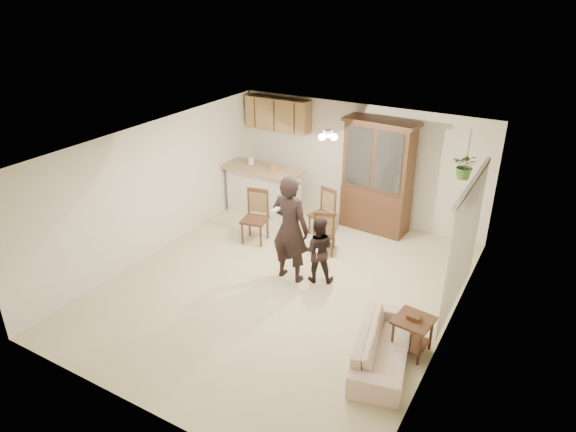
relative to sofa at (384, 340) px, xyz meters
The scene contains 23 objects.
floor 2.40m from the sofa, 156.12° to the left, with size 6.50×6.50×0.00m, color beige.
ceiling 3.19m from the sofa, 156.12° to the left, with size 5.50×6.50×0.02m, color silver.
wall_back 4.81m from the sofa, 117.22° to the left, with size 5.50×0.02×2.50m, color silver.
wall_front 3.27m from the sofa, 133.36° to the right, with size 5.50×0.02×2.50m, color silver.
wall_left 5.08m from the sofa, 168.97° to the left, with size 0.02×6.50×2.50m, color silver.
wall_right 1.43m from the sofa, 58.57° to the left, with size 0.02×6.50×2.50m, color silver.
breakfast_bar 5.20m from the sofa, 140.51° to the left, with size 1.60×0.55×1.00m, color silver.
bar_top 5.25m from the sofa, 140.51° to the left, with size 1.75×0.70×0.08m, color tan.
upper_cabinets 5.98m from the sofa, 135.26° to the left, with size 1.50×0.34×0.70m, color olive.
vertical_blinds 2.07m from the sofa, 73.64° to the left, with size 0.06×2.30×2.10m, color silver, non-canonical shape.
ceiling_fixture 3.56m from the sofa, 132.31° to the left, with size 0.36×0.36×0.20m, color #FFE8BF, non-canonical shape.
hanging_plant 3.67m from the sofa, 87.69° to the left, with size 0.43×0.37×0.48m, color #245120.
plant_cord 3.82m from the sofa, 87.69° to the left, with size 0.01×0.01×0.65m, color #2A251E.
sofa is the anchor object (origin of this frame).
adult 2.58m from the sofa, 150.00° to the left, with size 0.66×0.43×1.80m, color black.
child 2.27m from the sofa, 140.46° to the left, with size 0.66×0.51×1.35m, color black.
china_hutch 4.24m from the sofa, 112.89° to the left, with size 1.52×0.68×2.33m.
side_table 0.49m from the sofa, 55.40° to the left, with size 0.56×0.56×0.61m.
chair_bar 4.05m from the sofa, 148.79° to the left, with size 0.56×0.56×1.06m.
chair_hutch_left 3.90m from the sofa, 128.90° to the left, with size 0.52×0.52×0.97m.
chair_hutch_right 3.15m from the sofa, 130.98° to the left, with size 0.52×0.52×0.93m.
controller_adult 2.60m from the sofa, 159.75° to the left, with size 0.05×0.17×0.05m, color white.
controller_child 2.04m from the sofa, 144.16° to the left, with size 0.03×0.10×0.03m, color white.
Camera 1 is at (3.82, -6.45, 4.85)m, focal length 32.00 mm.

